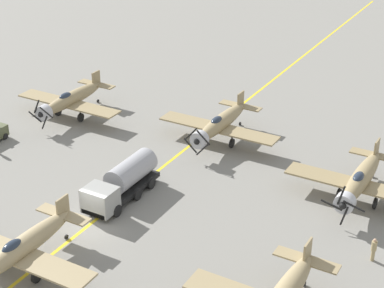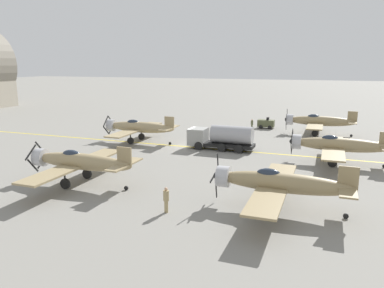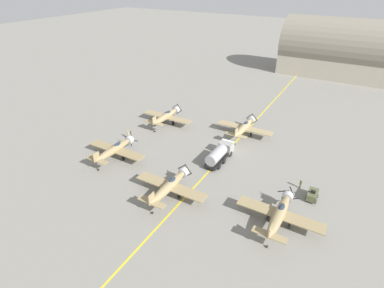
# 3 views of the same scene
# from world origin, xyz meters

# --- Properties ---
(ground_plane) EXTENTS (400.00, 400.00, 0.00)m
(ground_plane) POSITION_xyz_m (0.00, 0.00, 0.00)
(ground_plane) COLOR gray
(taxiway_stripe) EXTENTS (0.30, 160.00, 0.01)m
(taxiway_stripe) POSITION_xyz_m (0.00, 0.00, 0.00)
(taxiway_stripe) COLOR yellow
(taxiway_stripe) RESTS_ON ground
(airplane_near_center) EXTENTS (12.00, 9.98, 3.65)m
(airplane_near_center) POSITION_xyz_m (-2.18, -17.95, 2.01)
(airplane_near_center) COLOR #99845B
(airplane_near_center) RESTS_ON ground
(airplane_near_left) EXTENTS (12.00, 9.98, 3.77)m
(airplane_near_left) POSITION_xyz_m (-17.00, -13.96, 2.01)
(airplane_near_left) COLOR #958158
(airplane_near_left) RESTS_ON ground
(airplane_near_right) EXTENTS (12.00, 9.98, 3.65)m
(airplane_near_right) POSITION_xyz_m (14.13, -15.55, 2.01)
(airplane_near_right) COLOR #98835A
(airplane_near_right) RESTS_ON ground
(airplane_mid_left) EXTENTS (12.00, 9.98, 3.65)m
(airplane_mid_left) POSITION_xyz_m (-17.07, 2.93, 2.01)
(airplane_mid_left) COLOR #9D8860
(airplane_mid_left) RESTS_ON ground
(airplane_mid_center) EXTENTS (12.00, 9.98, 3.65)m
(airplane_mid_center) POSITION_xyz_m (0.32, 6.57, 2.01)
(airplane_mid_center) COLOR tan
(airplane_mid_center) RESTS_ON ground
(fuel_tanker) EXTENTS (2.67, 8.00, 2.98)m
(fuel_tanker) POSITION_xyz_m (0.04, -4.83, 1.51)
(fuel_tanker) COLOR black
(fuel_tanker) RESTS_ON ground
(tow_tractor) EXTENTS (1.57, 2.60, 1.79)m
(tow_tractor) POSITION_xyz_m (17.12, -7.50, 0.79)
(tow_tractor) COLOR #515638
(tow_tractor) RESTS_ON ground
(ground_crew_walking) EXTENTS (0.40, 0.40, 1.85)m
(ground_crew_walking) POSITION_xyz_m (-20.23, -6.69, 1.01)
(ground_crew_walking) COLOR tan
(ground_crew_walking) RESTS_ON ground
(ground_crew_inspecting) EXTENTS (0.37, 0.37, 1.68)m
(ground_crew_inspecting) POSITION_xyz_m (14.93, -5.65, 0.91)
(ground_crew_inspecting) COLOR #515638
(ground_crew_inspecting) RESTS_ON ground
(hangar) EXTENTS (35.83, 17.18, 18.29)m
(hangar) POSITION_xyz_m (10.65, 62.81, 8.02)
(hangar) COLOR #B2A893
(hangar) RESTS_ON ground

